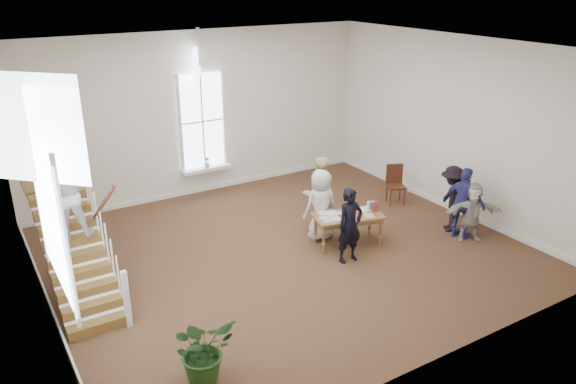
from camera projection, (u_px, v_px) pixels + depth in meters
ground at (286, 252)px, 12.67m from camera, size 10.00×10.00×0.00m
room_shell at (206, 178)px, 16.01m from camera, size 10.49×10.00×10.00m
staircase at (69, 216)px, 10.56m from camera, size 1.10×4.10×2.92m
library_table at (347, 218)px, 12.80m from camera, size 1.72×1.16×0.80m
police_officer at (350, 225)px, 12.00m from camera, size 0.62×0.41×1.68m
elderly_woman at (321, 205)px, 13.03m from camera, size 0.84×0.56×1.70m
person_yellow at (319, 193)px, 13.55m from camera, size 0.90×0.70×1.83m
woman_cluster_a at (464, 203)px, 13.06m from camera, size 0.69×1.09×1.74m
woman_cluster_b at (451, 199)px, 13.47m from camera, size 1.09×1.21×1.63m
woman_cluster_c at (472, 212)px, 12.99m from camera, size 1.37×0.97×1.42m
floor_plant at (203, 350)px, 8.55m from camera, size 1.08×0.98×1.07m
side_chair at (395, 182)px, 15.17m from camera, size 0.61×0.61×1.07m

